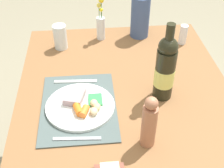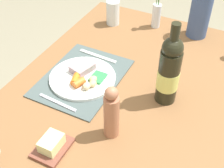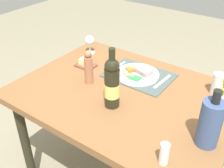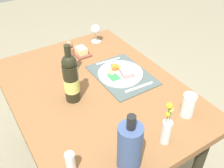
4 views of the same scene
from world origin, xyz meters
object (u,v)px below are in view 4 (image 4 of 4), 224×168
object	(u,v)px
knife	(108,61)
flower_vase	(167,129)
cooler_bottle	(130,147)
butter_dish	(81,52)
fork	(139,87)
pepper_mill	(70,57)
salt_shaker	(71,162)
wine_glass	(96,30)
water_tumbler	(188,106)
dining_table	(96,100)
wine_bottle	(71,79)
dinner_plate	(120,73)

from	to	relation	value
knife	flower_vase	distance (m)	0.73
flower_vase	cooler_bottle	distance (m)	0.22
butter_dish	fork	bearing A→B (deg)	-167.98
pepper_mill	butter_dish	xyz separation A→B (m)	(0.15, -0.15, -0.08)
salt_shaker	wine_glass	xyz separation A→B (m)	(0.92, -0.64, 0.04)
water_tumbler	fork	bearing A→B (deg)	13.81
flower_vase	cooler_bottle	bearing A→B (deg)	93.84
dining_table	salt_shaker	xyz separation A→B (m)	(-0.42, 0.35, 0.14)
cooler_bottle	salt_shaker	world-z (taller)	cooler_bottle
dining_table	wine_glass	xyz separation A→B (m)	(0.50, -0.28, 0.18)
flower_vase	wine_bottle	xyz separation A→B (m)	(0.50, 0.23, 0.06)
dinner_plate	wine_glass	world-z (taller)	wine_glass
butter_dish	knife	bearing A→B (deg)	-150.37
water_tumbler	flower_vase	world-z (taller)	flower_vase
butter_dish	water_tumbler	bearing A→B (deg)	-167.31
flower_vase	butter_dish	world-z (taller)	flower_vase
water_tumbler	pepper_mill	world-z (taller)	pepper_mill
dinner_plate	pepper_mill	bearing A→B (deg)	49.45
dinner_plate	butter_dish	size ratio (longest dim) A/B	2.15
dinner_plate	fork	distance (m)	0.17
pepper_mill	butter_dish	world-z (taller)	pepper_mill
fork	knife	distance (m)	0.34
dining_table	knife	size ratio (longest dim) A/B	7.21
dinner_plate	salt_shaker	world-z (taller)	salt_shaker
dinner_plate	knife	world-z (taller)	dinner_plate
cooler_bottle	salt_shaker	bearing A→B (deg)	64.24
flower_vase	salt_shaker	bearing A→B (deg)	78.17
dining_table	dinner_plate	world-z (taller)	dinner_plate
flower_vase	dining_table	bearing A→B (deg)	8.51
knife	cooler_bottle	distance (m)	0.81
dining_table	cooler_bottle	bearing A→B (deg)	165.36
salt_shaker	cooler_bottle	bearing A→B (deg)	-115.76
cooler_bottle	fork	bearing A→B (deg)	-41.93
knife	pepper_mill	bearing A→B (deg)	86.49
knife	water_tumbler	bearing A→B (deg)	-168.49
flower_vase	fork	bearing A→B (deg)	-20.19
knife	pepper_mill	size ratio (longest dim) A/B	0.81
fork	pepper_mill	bearing A→B (deg)	38.07
dinner_plate	butter_dish	distance (m)	0.36
fork	butter_dish	world-z (taller)	butter_dish
knife	cooler_bottle	xyz separation A→B (m)	(-0.73, 0.35, 0.11)
butter_dish	dining_table	bearing A→B (deg)	164.86
flower_vase	wine_glass	size ratio (longest dim) A/B	1.76
dinner_plate	cooler_bottle	xyz separation A→B (m)	(-0.56, 0.33, 0.10)
butter_dish	dinner_plate	bearing A→B (deg)	-165.75
fork	knife	bearing A→B (deg)	4.23
dinner_plate	wine_glass	distance (m)	0.48
water_tumbler	butter_dish	world-z (taller)	water_tumbler
dinner_plate	wine_bottle	bearing A→B (deg)	98.07
dining_table	flower_vase	xyz separation A→B (m)	(-0.51, -0.08, 0.17)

